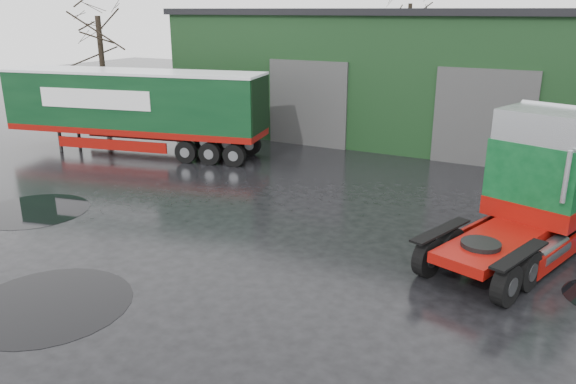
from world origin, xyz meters
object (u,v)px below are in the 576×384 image
object	(u,v)px
warehouse	(507,75)
tree_left	(101,50)
tree_back_a	(409,32)
trailer_left	(134,112)
hero_tractor	(515,192)

from	to	relation	value
warehouse	tree_left	size ratio (longest dim) A/B	3.81
tree_left	tree_back_a	size ratio (longest dim) A/B	0.89
tree_back_a	trailer_left	bearing A→B (deg)	-106.40
trailer_left	warehouse	bearing A→B (deg)	-64.27
warehouse	hero_tractor	xyz separation A→B (m)	(2.36, -15.50, -1.24)
hero_tractor	tree_left	xyz separation A→B (m)	(-21.36, 7.50, 2.33)
hero_tractor	tree_left	world-z (taller)	tree_left
tree_left	tree_back_a	xyz separation A→B (m)	(11.00, 18.00, 0.50)
trailer_left	tree_back_a	xyz separation A→B (m)	(6.19, 21.04, 2.88)
hero_tractor	tree_back_a	xyz separation A→B (m)	(-10.36, 25.50, 2.83)
trailer_left	tree_left	distance (m)	6.17
warehouse	tree_back_a	world-z (taller)	tree_back_a
trailer_left	tree_back_a	distance (m)	22.12
tree_left	hero_tractor	bearing A→B (deg)	-19.35
tree_left	tree_back_a	distance (m)	21.10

